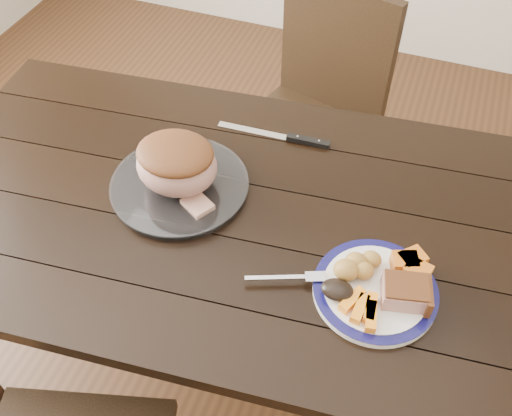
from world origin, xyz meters
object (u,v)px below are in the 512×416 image
(serving_platter, at_px, (180,187))
(fork, at_px, (292,278))
(chair_far, at_px, (316,106))
(roast_joint, at_px, (177,166))
(carving_knife, at_px, (294,138))
(dinner_plate, at_px, (375,291))
(dining_table, at_px, (230,231))
(pork_slice, at_px, (405,292))

(serving_platter, xyz_separation_m, fork, (0.35, -0.17, 0.01))
(chair_far, xyz_separation_m, roast_joint, (-0.17, -0.72, 0.31))
(chair_far, distance_m, carving_knife, 0.50)
(dinner_plate, height_order, fork, fork)
(chair_far, height_order, fork, chair_far)
(dinner_plate, relative_size, roast_joint, 1.34)
(dinner_plate, bearing_deg, dining_table, 162.92)
(dining_table, xyz_separation_m, roast_joint, (-0.14, 0.02, 0.18))
(serving_platter, xyz_separation_m, pork_slice, (0.59, -0.14, 0.03))
(dinner_plate, distance_m, pork_slice, 0.07)
(roast_joint, bearing_deg, carving_knife, 52.01)
(dinner_plate, distance_m, serving_platter, 0.55)
(chair_far, relative_size, fork, 5.42)
(dinner_plate, xyz_separation_m, fork, (-0.18, -0.04, 0.01))
(dinner_plate, relative_size, pork_slice, 2.81)
(dining_table, bearing_deg, fork, -36.50)
(roast_joint, bearing_deg, fork, -26.33)
(fork, distance_m, carving_knife, 0.47)
(dinner_plate, xyz_separation_m, carving_knife, (-0.32, 0.41, -0.00))
(serving_platter, xyz_separation_m, carving_knife, (0.22, 0.28, -0.00))
(chair_far, bearing_deg, dining_table, 103.17)
(carving_knife, bearing_deg, pork_slice, -50.62)
(serving_platter, relative_size, carving_knife, 1.06)
(dining_table, distance_m, fork, 0.29)
(dinner_plate, distance_m, fork, 0.18)
(pork_slice, bearing_deg, roast_joint, 166.51)
(dining_table, relative_size, dinner_plate, 6.21)
(serving_platter, relative_size, pork_slice, 3.53)
(fork, bearing_deg, carving_knife, 85.15)
(roast_joint, xyz_separation_m, carving_knife, (0.22, 0.28, -0.08))
(pork_slice, distance_m, roast_joint, 0.61)
(dining_table, height_order, carving_knife, carving_knife)
(roast_joint, bearing_deg, pork_slice, -13.49)
(fork, bearing_deg, roast_joint, 131.94)
(serving_platter, distance_m, pork_slice, 0.61)
(dinner_plate, bearing_deg, chair_far, 112.98)
(chair_far, relative_size, carving_knife, 2.90)
(pork_slice, distance_m, carving_knife, 0.56)
(dinner_plate, xyz_separation_m, serving_platter, (-0.53, 0.14, 0.00))
(chair_far, distance_m, fork, 0.94)
(dining_table, distance_m, roast_joint, 0.22)
(serving_platter, height_order, fork, fork)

